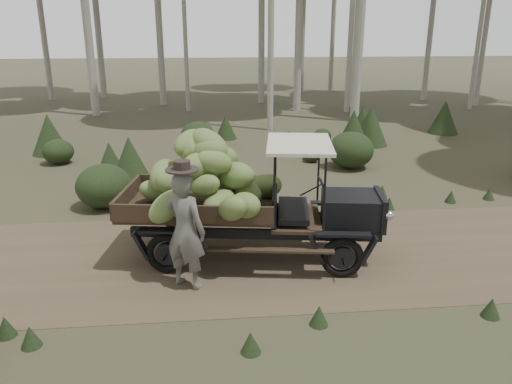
{
  "coord_description": "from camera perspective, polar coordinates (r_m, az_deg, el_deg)",
  "views": [
    {
      "loc": [
        -2.45,
        -8.15,
        3.96
      ],
      "look_at": [
        -1.63,
        0.02,
        1.22
      ],
      "focal_mm": 35.0,
      "sensor_mm": 36.0,
      "label": 1
    }
  ],
  "objects": [
    {
      "name": "undergrowth",
      "position": [
        11.04,
        9.2,
        0.31
      ],
      "size": [
        21.36,
        22.07,
        1.37
      ],
      "color": "#233319",
      "rests_on": "ground"
    },
    {
      "name": "farmer",
      "position": [
        7.79,
        -8.11,
        -4.22
      ],
      "size": [
        0.83,
        0.75,
        2.07
      ],
      "rotation": [
        0.0,
        0.0,
        2.59
      ],
      "color": "#5B5A53",
      "rests_on": "ground"
    },
    {
      "name": "dirt_track",
      "position": [
        9.38,
        10.04,
        -6.77
      ],
      "size": [
        70.0,
        4.0,
        0.01
      ],
      "primitive_type": "cube",
      "color": "brown",
      "rests_on": "ground"
    },
    {
      "name": "banana_truck",
      "position": [
        8.6,
        -3.17,
        0.68
      ],
      "size": [
        4.77,
        2.46,
        2.41
      ],
      "rotation": [
        0.0,
        0.0,
        -0.15
      ],
      "color": "black",
      "rests_on": "ground"
    },
    {
      "name": "ground",
      "position": [
        9.39,
        10.04,
        -6.79
      ],
      "size": [
        120.0,
        120.0,
        0.0
      ],
      "primitive_type": "plane",
      "color": "#473D2B",
      "rests_on": "ground"
    }
  ]
}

